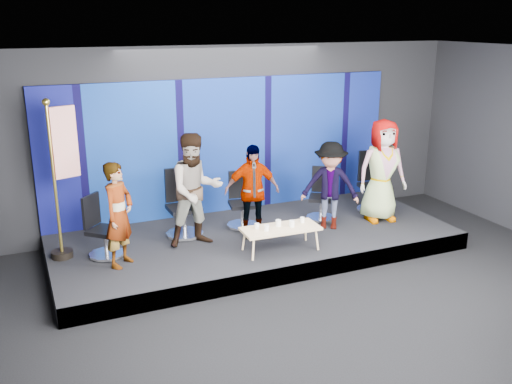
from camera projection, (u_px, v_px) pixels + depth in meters
ground at (326, 312)px, 8.03m from camera, size 10.00×10.00×0.00m
room_walls at (332, 143)px, 7.32m from camera, size 10.02×8.02×3.51m
riser at (255, 241)px, 10.18m from camera, size 7.00×3.00×0.30m
backdrop at (225, 146)px, 11.03m from camera, size 7.00×0.08×2.60m
chair_a at (103, 237)px, 9.09m from camera, size 0.81×0.81×1.01m
panelist_a at (119, 215)px, 8.63m from camera, size 0.70×0.70×1.64m
chair_b at (183, 214)px, 9.96m from camera, size 0.67×0.67×1.18m
panelist_b at (196, 190)px, 9.39m from camera, size 0.93×0.73×1.91m
chair_c at (242, 209)px, 10.41m from camera, size 0.67×0.67×1.01m
panelist_c at (252, 191)px, 9.82m from camera, size 1.02×0.58×1.63m
chair_d at (321, 202)px, 10.81m from camera, size 0.77×0.77×0.99m
panelist_d at (330, 186)px, 10.20m from camera, size 1.19×1.07×1.60m
chair_e at (373, 192)px, 11.23m from camera, size 0.76×0.76×1.19m
panelist_e at (382, 170)px, 10.58m from camera, size 1.02×0.74×1.92m
coffee_table at (281, 229)px, 9.31m from camera, size 1.30×0.59×0.39m
mug_a at (257, 226)px, 9.24m from camera, size 0.08×0.08×0.09m
mug_b at (267, 228)px, 9.15m from camera, size 0.08×0.08×0.10m
mug_c at (278, 223)px, 9.35m from camera, size 0.09×0.09×0.11m
mug_d at (292, 224)px, 9.33m from camera, size 0.09×0.09×0.11m
mug_e at (302, 220)px, 9.53m from camera, size 0.07×0.07×0.09m
flag_stand at (62, 175)px, 8.81m from camera, size 0.58×0.34×2.54m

